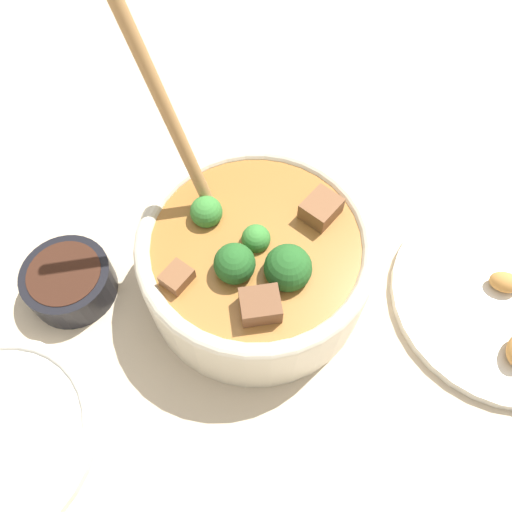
% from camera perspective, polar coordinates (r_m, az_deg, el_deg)
% --- Properties ---
extents(ground_plane, '(4.00, 4.00, 0.00)m').
position_cam_1_polar(ground_plane, '(0.55, 0.00, -3.06)').
color(ground_plane, '#C6B293').
extents(stew_bowl, '(0.26, 0.23, 0.30)m').
position_cam_1_polar(stew_bowl, '(0.50, -0.03, -0.33)').
color(stew_bowl, beige).
rests_on(stew_bowl, ground_plane).
extents(condiment_bowl, '(0.09, 0.09, 0.04)m').
position_cam_1_polar(condiment_bowl, '(0.56, -20.58, -2.66)').
color(condiment_bowl, black).
rests_on(condiment_bowl, ground_plane).
extents(food_plate, '(0.24, 0.24, 0.04)m').
position_cam_1_polar(food_plate, '(0.59, 26.84, -4.62)').
color(food_plate, silver).
rests_on(food_plate, ground_plane).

